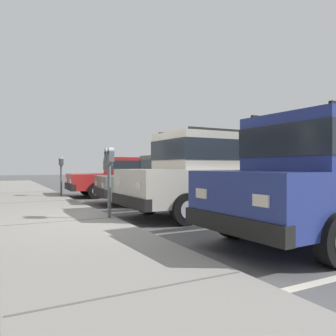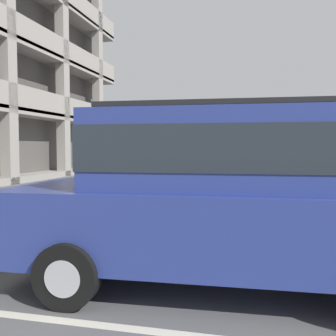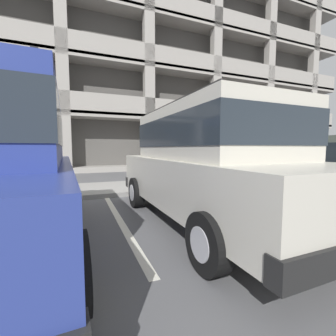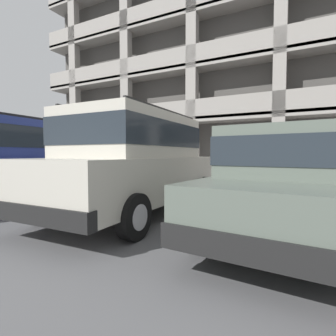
# 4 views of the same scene
# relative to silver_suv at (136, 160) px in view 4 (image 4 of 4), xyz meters

# --- Properties ---
(ground_plane) EXTENTS (80.00, 80.00, 0.10)m
(ground_plane) POSITION_rel_silver_suv_xyz_m (0.02, 2.43, -1.14)
(ground_plane) COLOR #565659
(sidewalk) EXTENTS (40.00, 2.20, 0.12)m
(sidewalk) POSITION_rel_silver_suv_xyz_m (0.02, 3.73, -1.03)
(sidewalk) COLOR gray
(sidewalk) RESTS_ON ground_plane
(parking_stall_lines) EXTENTS (11.73, 4.80, 0.01)m
(parking_stall_lines) POSITION_rel_silver_suv_xyz_m (1.47, 1.03, -1.08)
(parking_stall_lines) COLOR silver
(parking_stall_lines) RESTS_ON ground_plane
(silver_suv) EXTENTS (2.07, 4.81, 2.03)m
(silver_suv) POSITION_rel_silver_suv_xyz_m (0.00, 0.00, 0.00)
(silver_suv) COLOR beige
(silver_suv) RESTS_ON ground_plane
(red_sedan) EXTENTS (2.17, 4.86, 2.03)m
(red_sedan) POSITION_rel_silver_suv_xyz_m (-3.12, -0.17, 0.00)
(red_sedan) COLOR navy
(red_sedan) RESTS_ON ground_plane
(dark_hatchback) EXTENTS (2.09, 4.61, 1.54)m
(dark_hatchback) POSITION_rel_silver_suv_xyz_m (2.84, -0.18, -0.27)
(dark_hatchback) COLOR #5B665B
(dark_hatchback) RESTS_ON ground_plane
(parking_meter_near) EXTENTS (0.35, 0.12, 1.46)m
(parking_meter_near) POSITION_rel_silver_suv_xyz_m (-0.01, 2.77, 0.12)
(parking_meter_near) COLOR #595B60
(parking_meter_near) RESTS_ON sidewalk
(parking_garage) EXTENTS (32.00, 10.00, 16.25)m
(parking_garage) POSITION_rel_silver_suv_xyz_m (1.86, 14.75, 6.45)
(parking_garage) COLOR #54514D
(parking_garage) RESTS_ON ground_plane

